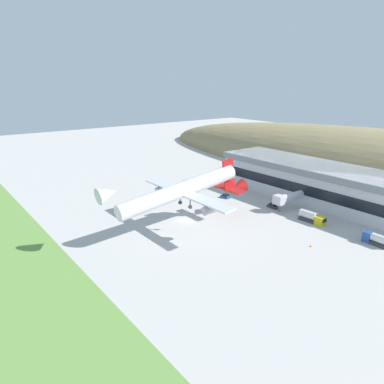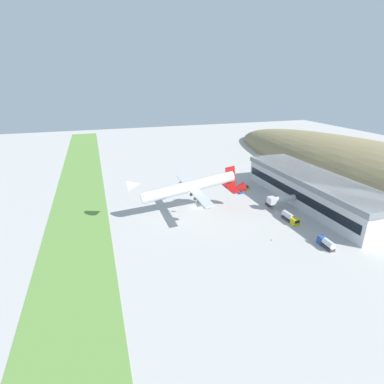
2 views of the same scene
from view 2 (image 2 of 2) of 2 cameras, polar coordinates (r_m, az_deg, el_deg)
ground_plane at (r=127.51m, az=0.88°, el=-3.00°), size 458.96×458.96×0.00m
grass_strip_foreground at (r=122.11m, az=-20.86°, el=-5.57°), size 413.07×22.55×0.08m
terminal_building at (r=140.58m, az=22.01°, el=0.85°), size 76.22×20.82×12.55m
jetway_0 at (r=130.87m, az=16.44°, el=-1.36°), size 3.38×12.50×5.43m
cargo_airplane at (r=118.19m, az=-0.20°, el=0.96°), size 37.90×48.88×12.52m
service_car_0 at (r=151.90m, az=10.29°, el=0.89°), size 4.44×1.89×1.44m
service_car_1 at (r=145.22m, az=9.09°, el=0.03°), size 3.72×1.91×1.44m
service_car_2 at (r=133.35m, az=14.42°, el=-2.28°), size 3.81×1.84×1.61m
service_car_3 at (r=165.24m, az=6.31°, el=2.76°), size 4.34×1.81×1.56m
fuel_truck at (r=121.00m, az=18.17°, el=-4.69°), size 8.45×2.61×3.22m
box_truck at (r=107.67m, az=24.18°, el=-8.87°), size 6.71×2.39×3.00m
traffic_cone_0 at (r=156.82m, az=4.64°, el=1.68°), size 0.52×0.52×0.58m
traffic_cone_1 at (r=106.22m, az=14.89°, el=-8.77°), size 0.52×0.52×0.58m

